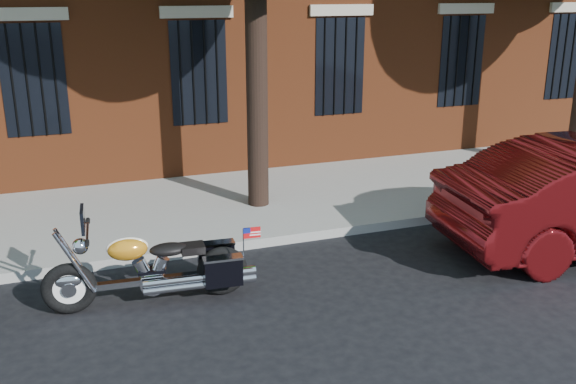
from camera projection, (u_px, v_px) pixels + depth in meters
name	position (u px, v px, depth m)	size (l,w,h in m)	color
ground	(289.00, 284.00, 8.59)	(120.00, 120.00, 0.00)	black
curb	(258.00, 242.00, 9.80)	(40.00, 0.16, 0.15)	gray
sidewalk	(226.00, 205.00, 11.48)	(40.00, 3.60, 0.15)	gray
motorcycle	(158.00, 270.00, 7.94)	(2.61, 0.85, 1.33)	black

